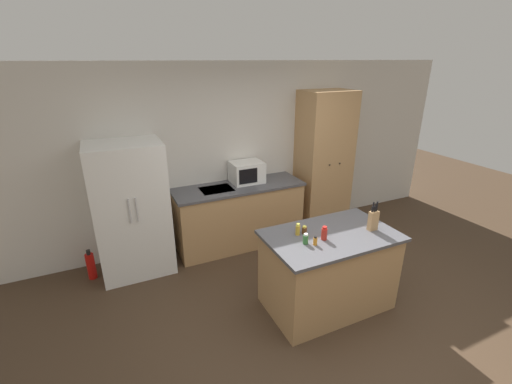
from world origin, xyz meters
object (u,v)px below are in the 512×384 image
spice_bottle_pale_salt (298,230)px  spice_bottle_short_red (306,239)px  microwave (247,172)px  refrigerator (131,210)px  spice_bottle_amber_oil (324,233)px  pantry_cabinet (323,162)px  spice_bottle_green_herb (304,230)px  spice_bottle_tall_dark (315,241)px  knife_block (373,220)px  fire_extinguisher (91,266)px

spice_bottle_pale_salt → spice_bottle_short_red: bearing=-97.8°
microwave → spice_bottle_pale_salt: (-0.13, -1.64, -0.13)m
microwave → refrigerator: bearing=-175.2°
refrigerator → microwave: refrigerator is taller
microwave → spice_bottle_amber_oil: size_ratio=3.15×
pantry_cabinet → spice_bottle_pale_salt: (-1.42, -1.57, -0.14)m
pantry_cabinet → spice_bottle_amber_oil: (-1.23, -1.77, -0.13)m
spice_bottle_amber_oil → spice_bottle_green_herb: (-0.11, 0.19, -0.03)m
spice_bottle_tall_dark → spice_bottle_pale_salt: 0.26m
refrigerator → spice_bottle_short_red: (1.48, -1.69, 0.09)m
spice_bottle_amber_oil → spice_bottle_pale_salt: size_ratio=1.13×
pantry_cabinet → spice_bottle_short_red: bearing=-129.5°
pantry_cabinet → microwave: (-1.29, 0.07, -0.01)m
microwave → spice_bottle_green_herb: bearing=-91.8°
pantry_cabinet → microwave: 1.29m
microwave → knife_block: microwave is taller
microwave → spice_bottle_amber_oil: microwave is taller
microwave → spice_bottle_amber_oil: 1.84m
spice_bottle_green_herb → fire_extinguisher: size_ratio=0.21×
refrigerator → spice_bottle_tall_dark: size_ratio=18.13×
spice_bottle_short_red → spice_bottle_pale_salt: (0.03, 0.19, 0.01)m
pantry_cabinet → spice_bottle_tall_dark: 2.28m
spice_bottle_amber_oil → refrigerator: bearing=135.0°
spice_bottle_green_herb → spice_bottle_tall_dark: bearing=-97.3°
spice_bottle_amber_oil → spice_bottle_green_herb: spice_bottle_amber_oil is taller
spice_bottle_tall_dark → spice_bottle_green_herb: (0.03, 0.25, -0.00)m
spice_bottle_short_red → microwave: bearing=85.1°
spice_bottle_short_red → spice_bottle_pale_salt: 0.19m
pantry_cabinet → spice_bottle_green_herb: 2.07m
microwave → fire_extinguisher: microwave is taller
knife_block → fire_extinguisher: size_ratio=0.80×
spice_bottle_green_herb → fire_extinguisher: 2.75m
refrigerator → microwave: size_ratio=3.74×
refrigerator → spice_bottle_short_red: 2.25m
microwave → spice_bottle_pale_salt: size_ratio=3.56×
refrigerator → spice_bottle_short_red: refrigerator is taller
refrigerator → spice_bottle_pale_salt: 2.13m
pantry_cabinet → spice_bottle_pale_salt: size_ratio=17.08×
spice_bottle_short_red → refrigerator: bearing=131.2°
spice_bottle_pale_salt → pantry_cabinet: bearing=47.8°
fire_extinguisher → pantry_cabinet: bearing=0.8°
knife_block → spice_bottle_pale_salt: bearing=162.8°
spice_bottle_amber_oil → fire_extinguisher: size_ratio=0.36×
pantry_cabinet → fire_extinguisher: pantry_cabinet is taller
spice_bottle_short_red → spice_bottle_tall_dark: bearing=-39.5°
knife_block → spice_bottle_tall_dark: knife_block is taller
spice_bottle_tall_dark → spice_bottle_green_herb: size_ratio=1.10×
spice_bottle_tall_dark → fire_extinguisher: 2.87m
spice_bottle_green_herb → spice_bottle_pale_salt: (-0.08, 0.00, 0.02)m
microwave → spice_bottle_short_red: microwave is taller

